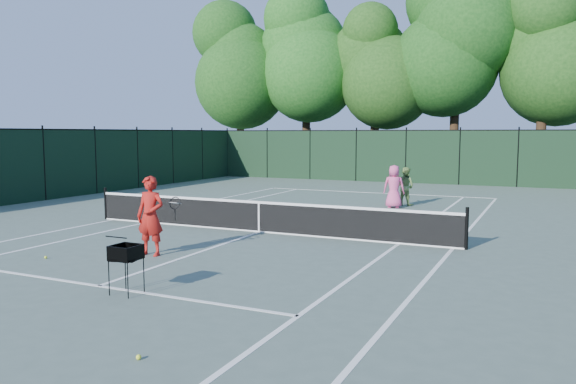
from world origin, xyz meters
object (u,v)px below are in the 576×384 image
at_px(coach, 151,216).
at_px(ball_hopper, 126,253).
at_px(loose_ball_near_cart, 139,357).
at_px(loose_ball_midcourt, 46,257).
at_px(player_green, 405,186).
at_px(player_pink, 394,186).

bearing_deg(coach, ball_hopper, -65.13).
height_order(coach, loose_ball_near_cart, coach).
bearing_deg(loose_ball_midcourt, coach, 34.28).
xyz_separation_m(coach, player_green, (3.23, 11.68, -0.17)).
xyz_separation_m(loose_ball_near_cart, loose_ball_midcourt, (-5.76, 3.66, 0.00)).
distance_m(loose_ball_near_cart, loose_ball_midcourt, 6.82).
bearing_deg(loose_ball_near_cart, loose_ball_midcourt, 147.60).
xyz_separation_m(player_green, loose_ball_midcourt, (-5.19, -13.01, -0.73)).
relative_size(player_pink, player_green, 1.08).
bearing_deg(player_pink, player_green, -114.69).
bearing_deg(coach, player_pink, 68.09).
relative_size(coach, loose_ball_midcourt, 27.54).
bearing_deg(coach, loose_ball_midcourt, -151.98).
height_order(player_green, loose_ball_midcourt, player_green).
bearing_deg(player_pink, loose_ball_near_cart, 81.62).
height_order(player_pink, player_green, player_pink).
distance_m(coach, player_green, 12.12).
relative_size(player_green, loose_ball_midcourt, 22.46).
xyz_separation_m(ball_hopper, loose_ball_midcourt, (-3.62, 1.42, -0.71)).
relative_size(player_green, loose_ball_near_cart, 22.46).
bearing_deg(loose_ball_midcourt, loose_ball_near_cart, -32.40).
bearing_deg(ball_hopper, player_pink, 69.03).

